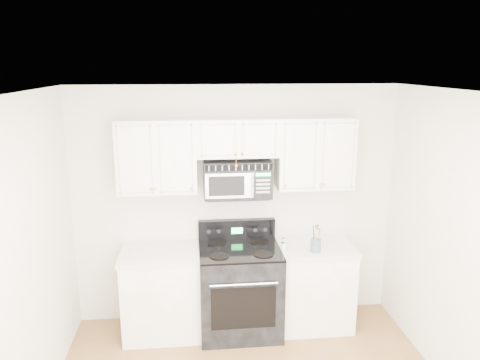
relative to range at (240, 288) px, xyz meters
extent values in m
cube|color=silver|center=(-0.01, -1.39, 2.12)|extent=(3.50, 3.50, 0.01)
cube|color=white|center=(-0.01, 0.36, 0.82)|extent=(3.50, 0.01, 2.60)
cube|color=white|center=(-1.76, -1.39, 0.82)|extent=(0.01, 3.50, 2.60)
cube|color=beige|center=(-0.81, 0.04, -0.04)|extent=(0.82, 0.63, 0.88)
cube|color=beige|center=(-0.81, 0.04, 0.42)|extent=(0.86, 0.65, 0.04)
cube|color=black|center=(-0.81, 0.08, -0.43)|extent=(0.82, 0.55, 0.10)
cube|color=beige|center=(0.79, 0.04, -0.04)|extent=(0.82, 0.63, 0.88)
cube|color=beige|center=(0.79, 0.04, 0.42)|extent=(0.86, 0.65, 0.04)
cube|color=black|center=(0.79, 0.08, -0.43)|extent=(0.82, 0.55, 0.10)
cube|color=black|center=(0.00, -0.01, -0.02)|extent=(0.85, 0.72, 0.92)
cube|color=black|center=(0.00, -0.37, -0.03)|extent=(0.65, 0.01, 0.44)
cylinder|color=silver|center=(0.00, -0.40, 0.24)|extent=(0.67, 0.02, 0.02)
cube|color=black|center=(0.00, -0.01, 0.44)|extent=(0.85, 0.72, 0.02)
cube|color=black|center=(0.00, 0.32, 0.55)|extent=(0.85, 0.08, 0.22)
cube|color=#2EFF63|center=(0.00, 0.27, 0.55)|extent=(0.12, 0.00, 0.07)
cube|color=beige|center=(-0.83, 0.19, 1.41)|extent=(0.80, 0.33, 0.75)
cube|color=beige|center=(0.81, 0.19, 1.41)|extent=(0.80, 0.33, 0.75)
cube|color=beige|center=(-0.01, 0.19, 1.59)|extent=(0.84, 0.33, 0.39)
sphere|color=gold|center=(-0.85, 0.00, 1.12)|extent=(0.03, 0.03, 0.03)
sphere|color=gold|center=(-0.49, 0.00, 1.12)|extent=(0.03, 0.03, 0.03)
sphere|color=gold|center=(0.47, 0.00, 1.12)|extent=(0.03, 0.03, 0.03)
sphere|color=gold|center=(0.83, 0.00, 1.12)|extent=(0.03, 0.03, 0.03)
sphere|color=gold|center=(-0.04, 0.00, 1.46)|extent=(0.03, 0.03, 0.03)
sphere|color=gold|center=(0.02, 0.00, 1.46)|extent=(0.03, 0.03, 0.03)
cylinder|color=red|center=(-0.03, 0.00, 1.40)|extent=(0.00, 0.00, 0.12)
sphere|color=gold|center=(-0.03, 0.00, 1.33)|extent=(0.04, 0.04, 0.04)
cube|color=black|center=(-0.01, 0.18, 1.16)|extent=(0.70, 0.35, 0.39)
cube|color=#B0AEA1|center=(-0.01, 0.01, 1.31)|extent=(0.68, 0.01, 0.07)
cube|color=#9D9FA7|center=(-0.10, 0.00, 1.13)|extent=(0.49, 0.01, 0.26)
cube|color=black|center=(-0.13, 0.00, 1.13)|extent=(0.36, 0.01, 0.20)
cube|color=black|center=(0.24, 0.00, 1.13)|extent=(0.19, 0.01, 0.26)
cube|color=#2EFF63|center=(0.24, -0.01, 1.24)|extent=(0.15, 0.00, 0.03)
cylinder|color=silver|center=(0.13, -0.03, 1.13)|extent=(0.02, 0.02, 0.22)
cylinder|color=#4C5A6E|center=(0.77, -0.13, 0.50)|extent=(0.11, 0.11, 0.14)
cylinder|color=tan|center=(0.80, -0.13, 0.57)|extent=(0.01, 0.01, 0.24)
cylinder|color=black|center=(0.76, -0.11, 0.58)|extent=(0.01, 0.01, 0.25)
cylinder|color=tan|center=(0.76, -0.16, 0.59)|extent=(0.01, 0.01, 0.27)
cylinder|color=black|center=(0.80, -0.13, 0.57)|extent=(0.01, 0.01, 0.24)
cylinder|color=silver|center=(0.44, -0.09, 0.48)|extent=(0.04, 0.04, 0.09)
cylinder|color=silver|center=(0.44, -0.09, 0.54)|extent=(0.05, 0.05, 0.02)
cylinder|color=silver|center=(0.48, 0.05, 0.48)|extent=(0.04, 0.04, 0.09)
cylinder|color=silver|center=(0.48, 0.05, 0.53)|extent=(0.04, 0.04, 0.02)
camera|label=1|loc=(-0.48, -4.53, 2.32)|focal=35.00mm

